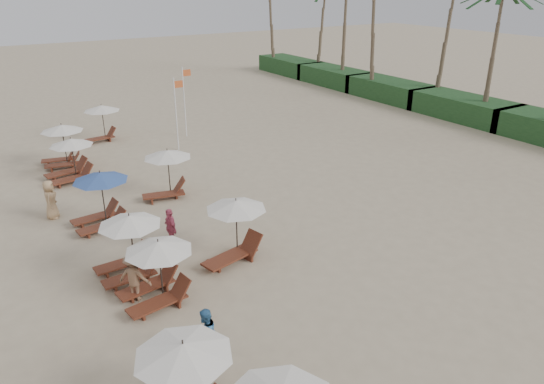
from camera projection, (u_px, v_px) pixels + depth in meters
ground at (379, 321)px, 15.30m from camera, size 160.00×160.00×0.00m
shrub_hedge at (464, 108)px, 37.10m from camera, size 3.20×53.00×1.60m
lounger_station_1 at (177, 381)px, 11.50m from camera, size 2.52×2.30×2.10m
lounger_station_2 at (154, 272)px, 15.92m from camera, size 2.52×2.17×2.07m
lounger_station_3 at (126, 246)px, 17.23m from camera, size 2.42×2.14×2.25m
lounger_station_4 at (98, 200)px, 20.67m from camera, size 2.51×2.23×2.36m
lounger_station_5 at (69, 161)px, 25.61m from camera, size 2.62×2.15×2.16m
lounger_station_6 at (61, 145)px, 27.50m from camera, size 2.48×2.24×2.29m
inland_station_0 at (233, 228)px, 18.19m from camera, size 2.87×2.24×2.22m
inland_station_1 at (166, 169)px, 23.49m from camera, size 2.70×2.24×2.22m
inland_station_2 at (101, 119)px, 31.75m from camera, size 2.63×2.24×2.22m
beachgoer_mid_a at (206, 334)px, 13.60m from camera, size 0.92×0.90×1.50m
beachgoer_mid_b at (134, 277)px, 16.05m from camera, size 1.21×1.20×1.67m
beachgoer_far_a at (170, 228)px, 19.25m from camera, size 0.41×0.95×1.60m
beachgoer_far_b at (50, 199)px, 21.58m from camera, size 0.80×0.98×1.72m
flag_pole_near at (176, 111)px, 29.67m from camera, size 0.59×0.08×4.31m
flag_pole_far at (185, 99)px, 32.22m from camera, size 0.59×0.08×4.48m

